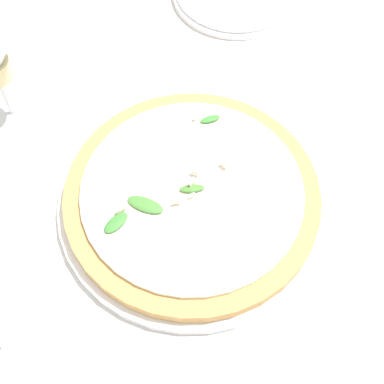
# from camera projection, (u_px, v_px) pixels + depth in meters

# --- Properties ---
(ground_plane) EXTENTS (6.00, 6.00, 0.00)m
(ground_plane) POSITION_uv_depth(u_px,v_px,m) (207.00, 235.00, 0.67)
(ground_plane) COLOR silver
(pizza_arugula_main) EXTENTS (0.34, 0.34, 0.05)m
(pizza_arugula_main) POSITION_uv_depth(u_px,v_px,m) (192.00, 197.00, 0.68)
(pizza_arugula_main) COLOR white
(pizza_arugula_main) RESTS_ON ground_plane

